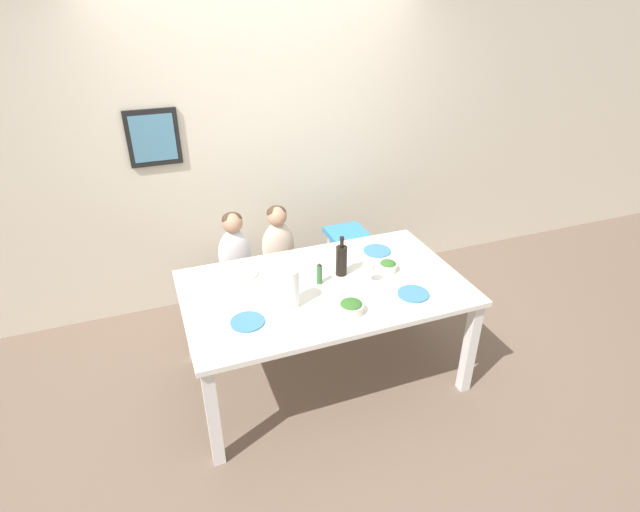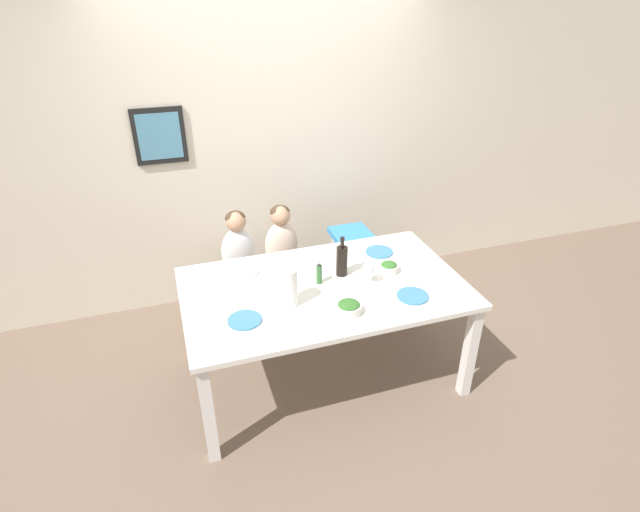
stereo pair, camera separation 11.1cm
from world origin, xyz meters
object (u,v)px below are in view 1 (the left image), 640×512
chair_right_highchair (348,248)px  dinner_plate_front_right (413,294)px  chair_far_left (238,284)px  salad_bowl_small (388,266)px  dinner_plate_back_right (377,251)px  wine_glass_near (369,267)px  wine_bottle (341,260)px  chair_far_center (280,276)px  salad_bowl_large (351,307)px  dinner_plate_front_left (248,322)px  paper_towel_roll (290,288)px  dinner_plate_back_left (244,273)px  person_child_left (234,245)px  person_child_center (278,238)px

chair_right_highchair → dinner_plate_front_right: dinner_plate_front_right is taller
chair_far_left → salad_bowl_small: size_ratio=3.61×
dinner_plate_back_right → wine_glass_near: bearing=-123.9°
wine_bottle → chair_far_center: bearing=109.4°
dinner_plate_back_right → chair_far_left: bearing=152.9°
salad_bowl_large → dinner_plate_front_left: size_ratio=0.78×
chair_right_highchair → paper_towel_roll: bearing=-130.5°
chair_far_center → dinner_plate_front_left: 1.18m
dinner_plate_front_left → dinner_plate_back_left: same height
chair_far_left → dinner_plate_front_left: bearing=-97.7°
dinner_plate_front_left → dinner_plate_back_left: (0.10, 0.55, 0.00)m
paper_towel_roll → dinner_plate_front_left: 0.33m
chair_far_left → dinner_plate_front_right: dinner_plate_front_right is taller
chair_far_center → dinner_plate_front_right: dinner_plate_front_right is taller
person_child_left → wine_glass_near: 1.12m
wine_glass_near → paper_towel_roll: bearing=-173.2°
paper_towel_roll → dinner_plate_front_left: (-0.29, -0.08, -0.12)m
chair_right_highchair → person_child_center: size_ratio=1.26×
chair_far_center → wine_bottle: 0.88m
person_child_left → dinner_plate_back_left: 0.46m
wine_bottle → dinner_plate_back_left: size_ratio=1.41×
chair_far_center → dinner_plate_front_left: (-0.48, -1.01, 0.37)m
chair_right_highchair → paper_towel_roll: 1.26m
wine_bottle → salad_bowl_large: wine_bottle is taller
dinner_plate_back_right → dinner_plate_front_right: bearing=-93.7°
salad_bowl_large → dinner_plate_back_left: bearing=127.6°
dinner_plate_back_left → dinner_plate_front_right: same height
chair_right_highchair → dinner_plate_front_left: bearing=-137.0°
chair_right_highchair → wine_bottle: wine_bottle is taller
salad_bowl_small → dinner_plate_front_right: salad_bowl_small is taller
dinner_plate_back_right → person_child_left: bearing=152.8°
dinner_plate_back_left → salad_bowl_large: bearing=-52.4°
wine_glass_near → salad_bowl_large: wine_glass_near is taller
chair_far_left → dinner_plate_front_left: 1.08m
dinner_plate_back_left → person_child_left: bearing=85.9°
person_child_center → dinner_plate_back_left: size_ratio=2.67×
person_child_left → chair_right_highchair: bearing=-0.1°
person_child_left → dinner_plate_front_left: bearing=-97.7°
paper_towel_roll → dinner_plate_front_right: paper_towel_roll is taller
person_child_left → dinner_plate_front_right: size_ratio=2.67×
person_child_left → dinner_plate_back_left: (-0.03, -0.46, 0.02)m
chair_right_highchair → person_child_center: bearing=179.9°
chair_far_center → dinner_plate_back_right: bearing=-38.6°
dinner_plate_front_right → person_child_center: bearing=117.9°
chair_far_center → paper_towel_roll: (-0.19, -0.92, 0.49)m
chair_far_center → salad_bowl_large: salad_bowl_large is taller
chair_far_center → wine_bottle: bearing=-70.6°
chair_far_center → dinner_plate_back_right: (0.62, -0.49, 0.37)m
dinner_plate_front_right → dinner_plate_front_left: bearing=175.6°
chair_far_left → wine_bottle: (0.59, -0.69, 0.47)m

